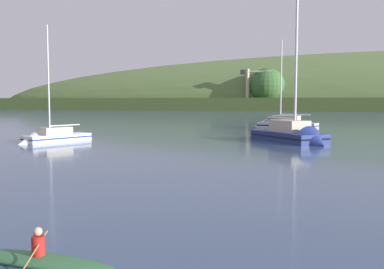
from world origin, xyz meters
TOP-DOWN VIEW (x-y plane):
  - dockside_crane at (-26.11, 178.21)m, footprint 12.30×3.17m
  - sailboat_near_mooring at (4.31, 51.53)m, footprint 8.63×8.76m
  - sailboat_far_left at (-17.87, 44.29)m, footprint 4.49×7.59m
  - sailboat_outer_reach at (0.40, 71.38)m, footprint 9.48×4.36m
  - canoe_with_paddler at (1.36, 18.51)m, footprint 4.22×1.47m

SIDE VIEW (x-z plane):
  - canoe_with_paddler at x=1.36m, z-range -0.42..0.61m
  - sailboat_far_left at x=-17.87m, z-range -5.81..6.22m
  - sailboat_near_mooring at x=4.31m, z-range -7.35..8.04m
  - sailboat_outer_reach at x=0.40m, z-range -6.42..7.16m
  - dockside_crane at x=-26.11m, z-range -0.42..15.91m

